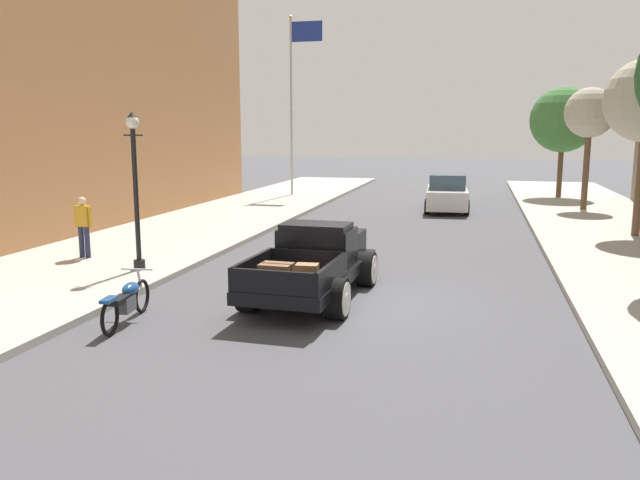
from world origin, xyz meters
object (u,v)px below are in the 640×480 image
object	(u,v)px
motorcycle_parked	(126,301)
car_background_white	(447,194)
flagpole	(295,87)
pedestrian_sidewalk_left	(83,223)
street_tree_farthest	(563,120)
hotrod_truck_black	(316,261)
street_tree_third	(590,114)
street_lamp_near	(135,179)

from	to	relation	value
motorcycle_parked	car_background_white	xyz separation A→B (m)	(4.95, 18.31, 0.33)
flagpole	car_background_white	bearing A→B (deg)	-25.30
pedestrian_sidewalk_left	street_tree_farthest	distance (m)	24.55
hotrod_truck_black	flagpole	world-z (taller)	flagpole
street_tree_third	flagpole	bearing A→B (deg)	168.78
motorcycle_parked	flagpole	world-z (taller)	flagpole
street_lamp_near	street_tree_third	xyz separation A→B (m)	(12.63, 15.72, 1.85)
street_lamp_near	flagpole	xyz separation A→B (m)	(-1.30, 18.48, 3.39)
flagpole	street_tree_third	distance (m)	14.27
street_tree_farthest	motorcycle_parked	bearing A→B (deg)	-113.02
car_background_white	street_tree_third	distance (m)	6.88
street_lamp_near	street_tree_farthest	distance (m)	24.04
hotrod_truck_black	car_background_white	xyz separation A→B (m)	(2.06, 15.45, 0.01)
pedestrian_sidewalk_left	street_lamp_near	xyz separation A→B (m)	(2.19, -0.97, 1.30)
street_lamp_near	street_tree_farthest	size ratio (longest dim) A/B	0.69
hotrod_truck_black	car_background_white	distance (m)	15.59
car_background_white	street_tree_farthest	xyz separation A→B (m)	(5.37, 6.00, 3.29)
car_background_white	flagpole	xyz separation A→B (m)	(-8.07, 3.82, 5.00)
flagpole	motorcycle_parked	bearing A→B (deg)	-81.98
hotrod_truck_black	street_tree_third	distance (m)	18.63
hotrod_truck_black	street_tree_third	bearing A→B (deg)	64.41
motorcycle_parked	pedestrian_sidewalk_left	world-z (taller)	pedestrian_sidewalk_left
motorcycle_parked	street_tree_farthest	size ratio (longest dim) A/B	0.38
hotrod_truck_black	motorcycle_parked	world-z (taller)	hotrod_truck_black
pedestrian_sidewalk_left	street_tree_farthest	world-z (taller)	street_tree_farthest
flagpole	street_tree_farthest	world-z (taller)	flagpole
street_tree_third	car_background_white	bearing A→B (deg)	-169.79
car_background_white	hotrod_truck_black	bearing A→B (deg)	-97.58
car_background_white	pedestrian_sidewalk_left	size ratio (longest dim) A/B	2.66
street_lamp_near	car_background_white	bearing A→B (deg)	65.20
pedestrian_sidewalk_left	street_lamp_near	distance (m)	2.72
street_lamp_near	street_tree_farthest	bearing A→B (deg)	59.55
motorcycle_parked	flagpole	size ratio (longest dim) A/B	0.23
pedestrian_sidewalk_left	flagpole	size ratio (longest dim) A/B	0.18
street_lamp_near	flagpole	distance (m)	18.83
hotrod_truck_black	pedestrian_sidewalk_left	distance (m)	7.13
flagpole	pedestrian_sidewalk_left	bearing A→B (deg)	-92.91
street_lamp_near	street_tree_third	distance (m)	20.25
flagpole	street_tree_farthest	xyz separation A→B (m)	(13.45, 2.19, -1.72)
car_background_white	street_tree_third	xyz separation A→B (m)	(5.85, 1.05, 3.47)
hotrod_truck_black	flagpole	size ratio (longest dim) A/B	0.55
car_background_white	pedestrian_sidewalk_left	bearing A→B (deg)	-123.19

